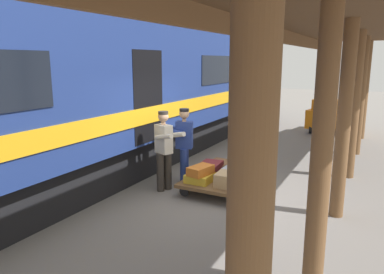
% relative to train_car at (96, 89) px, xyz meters
% --- Properties ---
extents(ground_plane, '(60.00, 60.00, 0.00)m').
position_rel_train_car_xyz_m(ground_plane, '(-3.36, -0.00, -2.06)').
color(ground_plane, slate).
extents(platform_canopy, '(3.20, 15.71, 3.56)m').
position_rel_train_car_xyz_m(platform_canopy, '(-5.42, 0.00, 1.16)').
color(platform_canopy, brown).
rests_on(platform_canopy, ground_plane).
extents(train_car, '(3.02, 21.93, 4.00)m').
position_rel_train_car_xyz_m(train_car, '(0.00, 0.00, 0.00)').
color(train_car, navy).
rests_on(train_car, ground_plane).
extents(luggage_cart, '(1.37, 1.86, 0.28)m').
position_rel_train_car_xyz_m(luggage_cart, '(-3.15, -0.33, -1.82)').
color(luggage_cart, brown).
rests_on(luggage_cart, ground_plane).
extents(suitcase_tan_vintage, '(0.48, 0.50, 0.27)m').
position_rel_train_car_xyz_m(suitcase_tan_vintage, '(-3.46, 0.18, -1.65)').
color(suitcase_tan_vintage, tan).
rests_on(suitcase_tan_vintage, luggage_cart).
extents(suitcase_slate_roller, '(0.48, 0.53, 0.28)m').
position_rel_train_car_xyz_m(suitcase_slate_roller, '(-3.46, -0.84, -1.64)').
color(suitcase_slate_roller, '#4C515B').
rests_on(suitcase_slate_roller, luggage_cart).
extents(suitcase_maroon_trunk, '(0.47, 0.66, 0.27)m').
position_rel_train_car_xyz_m(suitcase_maroon_trunk, '(-2.84, -0.33, -1.65)').
color(suitcase_maroon_trunk, maroon).
rests_on(suitcase_maroon_trunk, luggage_cart).
extents(suitcase_yellow_case, '(0.50, 0.52, 0.17)m').
position_rel_train_car_xyz_m(suitcase_yellow_case, '(-2.84, 0.18, -1.70)').
color(suitcase_yellow_case, gold).
rests_on(suitcase_yellow_case, luggage_cart).
extents(suitcase_gray_aluminum, '(0.50, 0.58, 0.26)m').
position_rel_train_car_xyz_m(suitcase_gray_aluminum, '(-3.46, -0.33, -1.65)').
color(suitcase_gray_aluminum, '#9EA0A5').
rests_on(suitcase_gray_aluminum, luggage_cart).
extents(suitcase_brown_leather, '(0.56, 0.68, 0.17)m').
position_rel_train_car_xyz_m(suitcase_brown_leather, '(-2.84, -0.84, -1.70)').
color(suitcase_brown_leather, brown).
rests_on(suitcase_brown_leather, luggage_cart).
extents(suitcase_orange_carryall, '(0.43, 0.61, 0.18)m').
position_rel_train_car_xyz_m(suitcase_orange_carryall, '(-2.87, 0.21, -1.53)').
color(suitcase_orange_carryall, '#CC6B23').
rests_on(suitcase_orange_carryall, suitcase_yellow_case).
extents(porter_in_overalls, '(0.73, 0.57, 1.70)m').
position_rel_train_car_xyz_m(porter_in_overalls, '(-2.21, -0.28, -1.14)').
color(porter_in_overalls, navy).
rests_on(porter_in_overalls, ground_plane).
extents(porter_by_door, '(0.74, 0.59, 1.70)m').
position_rel_train_car_xyz_m(porter_by_door, '(-2.07, 0.30, -1.14)').
color(porter_by_door, '#332D28').
rests_on(porter_by_door, ground_plane).
extents(baggage_tug, '(1.38, 1.86, 1.30)m').
position_rel_train_car_xyz_m(baggage_tug, '(-4.21, -8.07, -1.43)').
color(baggage_tug, orange).
rests_on(baggage_tug, ground_plane).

